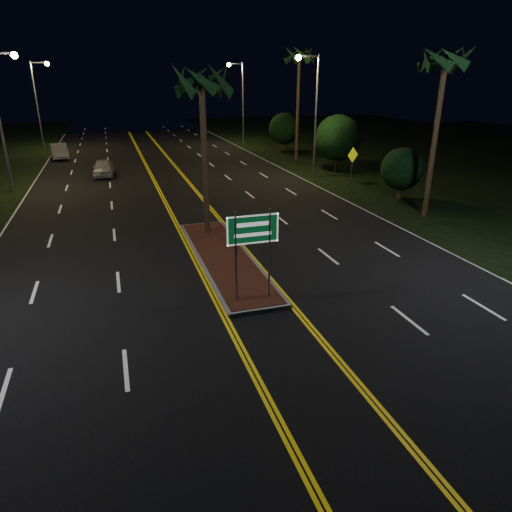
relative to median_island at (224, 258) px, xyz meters
name	(u,v)px	position (x,y,z in m)	size (l,w,h in m)	color
ground	(281,342)	(0.00, -7.00, -0.08)	(120.00, 120.00, 0.00)	black
grass_right	(480,159)	(30.00, 18.00, -0.08)	(40.00, 110.00, 0.01)	black
median_island	(224,258)	(0.00, 0.00, 0.00)	(2.25, 10.25, 0.17)	gray
highway_sign	(253,238)	(0.00, -4.20, 2.32)	(1.80, 0.08, 3.20)	gray
streetlight_left_mid	(3,106)	(-10.61, 17.00, 5.57)	(1.91, 0.44, 9.00)	gray
streetlight_left_far	(39,96)	(-10.61, 37.00, 5.57)	(1.91, 0.44, 9.00)	gray
streetlight_right_mid	(312,103)	(10.61, 15.00, 5.57)	(1.91, 0.44, 9.00)	gray
streetlight_right_far	(240,94)	(10.61, 35.00, 5.57)	(1.91, 0.44, 9.00)	gray
palm_median	(201,81)	(0.00, 3.50, 7.19)	(2.40, 2.40, 8.30)	#382819
palm_right_near	(446,61)	(12.50, 3.00, 8.13)	(2.40, 2.40, 9.30)	#382819
palm_right_far	(299,57)	(12.80, 23.00, 9.06)	(2.40, 2.40, 10.30)	#382819
shrub_near	(402,169)	(13.50, 7.00, 1.86)	(2.70, 2.70, 3.30)	#382819
shrub_mid	(338,138)	(14.00, 17.00, 2.64)	(3.78, 3.78, 4.62)	#382819
shrub_far	(284,129)	(13.80, 29.00, 2.25)	(3.24, 3.24, 3.96)	#382819
car_near	(103,166)	(-4.90, 20.71, 0.67)	(1.94, 4.53, 1.51)	#B7B6BD
car_far	(59,150)	(-8.97, 31.04, 0.73)	(2.08, 4.86, 1.62)	silver
warning_sign	(352,160)	(12.95, 12.45, 1.62)	(1.04, 0.40, 2.60)	gray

